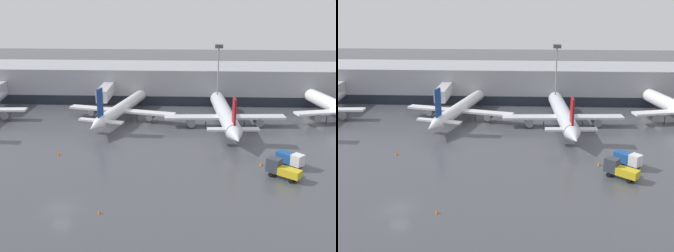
{
  "view_description": "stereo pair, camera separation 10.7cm",
  "coord_description": "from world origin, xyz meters",
  "views": [
    {
      "loc": [
        16.97,
        -50.16,
        28.43
      ],
      "look_at": [
        13.43,
        27.85,
        3.0
      ],
      "focal_mm": 45.0,
      "sensor_mm": 36.0,
      "label": 1
    },
    {
      "loc": [
        17.08,
        -50.16,
        28.43
      ],
      "look_at": [
        13.43,
        27.85,
        3.0
      ],
      "focal_mm": 45.0,
      "sensor_mm": 36.0,
      "label": 2
    }
  ],
  "objects": [
    {
      "name": "ground_plane",
      "position": [
        0.0,
        0.0,
        0.0
      ],
      "size": [
        320.0,
        320.0,
        0.0
      ],
      "primitive_type": "plane",
      "color": "#424449"
    },
    {
      "name": "terminal_building",
      "position": [
        -0.12,
        61.89,
        4.5
      ],
      "size": [
        160.0,
        27.47,
        9.0
      ],
      "color": "#9EA0A5",
      "rests_on": "ground_plane"
    },
    {
      "name": "parked_jet_1",
      "position": [
        25.3,
        37.3,
        2.7
      ],
      "size": [
        26.22,
        34.81,
        9.19
      ],
      "rotation": [
        0.0,
        0.0,
        1.63
      ],
      "color": "silver",
      "rests_on": "ground_plane"
    },
    {
      "name": "parked_jet_4",
      "position": [
        2.15,
        41.25,
        2.63
      ],
      "size": [
        25.04,
        31.59,
        9.64
      ],
      "rotation": [
        0.0,
        0.0,
        1.33
      ],
      "color": "white",
      "rests_on": "ground_plane"
    },
    {
      "name": "service_truck_0",
      "position": [
        34.45,
        15.84,
        1.52
      ],
      "size": [
        4.45,
        4.58,
        2.58
      ],
      "rotation": [
        0.0,
        0.0,
        5.47
      ],
      "color": "#19478C",
      "rests_on": "ground_plane"
    },
    {
      "name": "service_truck_2",
      "position": [
        32.07,
        11.36,
        1.55
      ],
      "size": [
        5.36,
        4.77,
        2.97
      ],
      "rotation": [
        0.0,
        0.0,
        2.47
      ],
      "color": "gold",
      "rests_on": "ground_plane"
    },
    {
      "name": "traffic_cone_0",
      "position": [
        5.56,
        -1.01,
        0.28
      ],
      "size": [
        0.41,
        0.41,
        0.56
      ],
      "color": "orange",
      "rests_on": "ground_plane"
    },
    {
      "name": "traffic_cone_1",
      "position": [
        -1.84,
        39.23,
        0.39
      ],
      "size": [
        0.48,
        0.48,
        0.77
      ],
      "color": "orange",
      "rests_on": "ground_plane"
    },
    {
      "name": "traffic_cone_2",
      "position": [
        29.77,
        16.26,
        0.36
      ],
      "size": [
        0.48,
        0.48,
        0.71
      ],
      "color": "orange",
      "rests_on": "ground_plane"
    },
    {
      "name": "traffic_cone_3",
      "position": [
        -5.93,
        19.29,
        0.33
      ],
      "size": [
        0.48,
        0.48,
        0.66
      ],
      "color": "orange",
      "rests_on": "ground_plane"
    },
    {
      "name": "apron_light_mast_2",
      "position": [
        24.32,
        48.28,
        13.06
      ],
      "size": [
        1.8,
        1.8,
        16.31
      ],
      "color": "gray",
      "rests_on": "ground_plane"
    }
  ]
}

